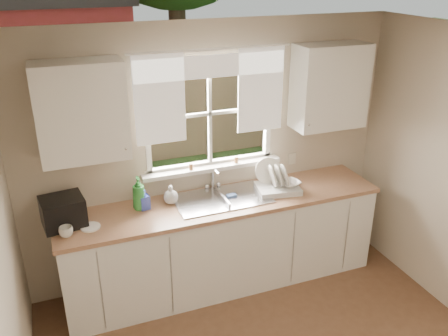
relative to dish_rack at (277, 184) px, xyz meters
name	(u,v)px	position (x,y,z in m)	size (l,w,h in m)	color
room_walls	(329,280)	(-0.56, -1.75, 0.26)	(3.62, 4.02, 2.50)	beige
ceiling	(345,61)	(-0.56, -1.68, 1.52)	(3.60, 4.00, 0.02)	silver
window	(211,131)	(-0.56, 0.32, 0.51)	(1.38, 0.16, 1.06)	white
curtains	(212,85)	(-0.56, 0.27, 0.95)	(1.50, 0.03, 0.81)	white
base_cabinets	(223,244)	(-0.56, 0.00, -0.55)	(3.00, 0.62, 0.87)	white
countertop	(223,202)	(-0.56, 0.00, -0.09)	(3.04, 0.65, 0.04)	#A77653
upper_cabinet_left	(81,112)	(-1.71, 0.14, 0.87)	(0.70, 0.33, 0.80)	white
upper_cabinet_right	(330,86)	(0.59, 0.14, 0.87)	(0.70, 0.33, 0.80)	white
wall_outlet	(292,159)	(0.32, 0.30, 0.10)	(0.08, 0.01, 0.12)	beige
sill_jars	(214,163)	(-0.55, 0.26, 0.20)	(0.50, 0.04, 0.06)	brown
sink	(222,206)	(-0.56, 0.03, -0.14)	(0.88, 0.52, 0.40)	#B7B7BC
dish_rack	(277,184)	(0.00, 0.00, 0.00)	(0.45, 0.37, 0.30)	silver
bowl	(290,184)	(0.12, -0.05, 0.01)	(0.19, 0.19, 0.05)	silver
soap_bottle_a	(139,193)	(-1.31, 0.11, 0.09)	(0.12, 0.12, 0.31)	green
soap_bottle_b	(144,199)	(-1.27, 0.10, 0.03)	(0.09, 0.09, 0.19)	#3145B8
soap_bottle_c	(171,194)	(-1.02, 0.12, 0.02)	(0.14, 0.14, 0.17)	beige
saucer	(90,227)	(-1.76, -0.06, -0.06)	(0.17, 0.17, 0.01)	white
cup	(66,232)	(-1.96, -0.14, -0.03)	(0.11, 0.11, 0.09)	silver
black_appliance	(63,212)	(-1.96, 0.06, 0.05)	(0.34, 0.29, 0.25)	black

